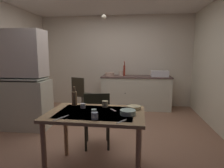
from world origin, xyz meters
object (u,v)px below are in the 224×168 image
(glass_bottle, at_px, (74,98))
(chair_far_side, at_px, (97,118))
(dining_table, at_px, (96,120))
(hutch_cabinet, at_px, (22,84))
(mixing_bowl_counter, at_px, (110,74))
(sink_basin, at_px, (159,73))
(serving_bowl_wide, at_px, (128,112))
(teacup_cream, at_px, (95,116))
(chair_by_counter, at_px, (81,94))
(hand_pump, at_px, (124,69))

(glass_bottle, bearing_deg, chair_far_side, 54.15)
(dining_table, height_order, chair_far_side, chair_far_side)
(hutch_cabinet, distance_m, mixing_bowl_counter, 2.22)
(sink_basin, bearing_deg, serving_bowl_wide, -103.09)
(glass_bottle, bearing_deg, dining_table, -38.88)
(dining_table, xyz_separation_m, serving_bowl_wide, (0.38, -0.04, 0.13))
(hutch_cabinet, xyz_separation_m, dining_table, (1.71, -1.26, -0.23))
(chair_far_side, bearing_deg, glass_bottle, -125.85)
(serving_bowl_wide, xyz_separation_m, teacup_cream, (-0.34, -0.20, 0.01))
(sink_basin, relative_size, teacup_cream, 5.83)
(mixing_bowl_counter, height_order, glass_bottle, glass_bottle)
(sink_basin, bearing_deg, chair_by_counter, -164.48)
(hutch_cabinet, xyz_separation_m, sink_basin, (2.79, 1.70, 0.06))
(hutch_cabinet, xyz_separation_m, chair_by_counter, (0.83, 1.15, -0.41))
(sink_basin, distance_m, teacup_cream, 3.37)
(glass_bottle, bearing_deg, serving_bowl_wide, -23.82)
(hutch_cabinet, distance_m, chair_far_side, 1.77)
(hand_pump, xyz_separation_m, glass_bottle, (-0.51, -2.72, -0.18))
(hutch_cabinet, bearing_deg, chair_far_side, -21.98)
(mixing_bowl_counter, height_order, chair_by_counter, mixing_bowl_counter)
(dining_table, bearing_deg, glass_bottle, 141.12)
(hand_pump, height_order, chair_by_counter, hand_pump)
(dining_table, xyz_separation_m, chair_far_side, (-0.11, 0.62, -0.18))
(hutch_cabinet, relative_size, dining_table, 1.62)
(hand_pump, distance_m, mixing_bowl_counter, 0.41)
(sink_basin, relative_size, dining_table, 0.38)
(dining_table, bearing_deg, sink_basin, 69.90)
(sink_basin, xyz_separation_m, mixing_bowl_counter, (-1.31, -0.05, -0.03))
(mixing_bowl_counter, xyz_separation_m, chair_far_side, (0.11, -2.29, -0.44))
(hutch_cabinet, relative_size, chair_by_counter, 2.13)
(mixing_bowl_counter, bearing_deg, sink_basin, 2.19)
(dining_table, distance_m, chair_by_counter, 2.58)
(hutch_cabinet, relative_size, mixing_bowl_counter, 7.93)
(dining_table, bearing_deg, chair_far_side, 100.44)
(hand_pump, bearing_deg, glass_bottle, -100.59)
(mixing_bowl_counter, bearing_deg, teacup_cream, -85.17)
(mixing_bowl_counter, relative_size, glass_bottle, 0.94)
(mixing_bowl_counter, bearing_deg, glass_bottle, -92.76)
(hand_pump, bearing_deg, dining_table, -92.97)
(dining_table, xyz_separation_m, teacup_cream, (0.04, -0.25, 0.14))
(hutch_cabinet, height_order, glass_bottle, hutch_cabinet)
(dining_table, bearing_deg, teacup_cream, -80.67)
(hutch_cabinet, xyz_separation_m, teacup_cream, (1.75, -1.51, -0.09))
(chair_far_side, bearing_deg, dining_table, -79.56)
(hutch_cabinet, xyz_separation_m, mixing_bowl_counter, (1.48, 1.65, 0.03))
(sink_basin, distance_m, serving_bowl_wide, 3.08)
(chair_far_side, bearing_deg, hutch_cabinet, 158.02)
(chair_far_side, distance_m, glass_bottle, 0.56)
(sink_basin, relative_size, chair_by_counter, 0.49)
(chair_by_counter, bearing_deg, chair_far_side, -66.87)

